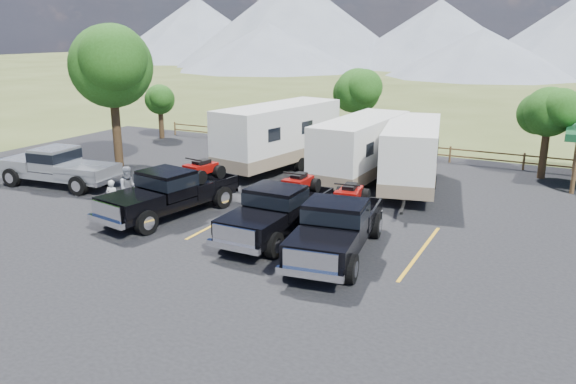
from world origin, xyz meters
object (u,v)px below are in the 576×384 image
at_px(person_b, 129,188).
at_px(trailer_left, 279,136).
at_px(rig_left, 172,191).
at_px(person_a, 113,198).
at_px(tree_big_nw, 111,66).
at_px(rig_right, 338,225).
at_px(trailer_right, 411,155).
at_px(pickup_silver, 58,166).
at_px(rig_center, 279,208).
at_px(trailer_center, 361,149).

bearing_deg(person_b, trailer_left, 21.91).
distance_m(rig_left, trailer_left, 9.15).
distance_m(rig_left, person_a, 2.45).
xyz_separation_m(tree_big_nw, person_a, (6.22, -6.91, -4.78)).
xyz_separation_m(rig_right, person_b, (-9.77, 0.52, -0.09)).
height_order(rig_left, rig_right, rig_left).
bearing_deg(person_b, rig_left, -47.22).
bearing_deg(trailer_right, rig_right, -101.96).
bearing_deg(pickup_silver, rig_center, 79.44).
bearing_deg(trailer_right, rig_left, -144.43).
height_order(tree_big_nw, rig_left, tree_big_nw).
relative_size(tree_big_nw, pickup_silver, 1.20).
xyz_separation_m(trailer_left, person_a, (-2.22, -10.38, -1.09)).
height_order(trailer_center, person_a, trailer_center).
relative_size(rig_left, rig_center, 1.07).
distance_m(rig_center, trailer_right, 8.85).
xyz_separation_m(trailer_center, trailer_right, (2.59, -0.09, -0.02)).
relative_size(rig_left, trailer_center, 0.72).
bearing_deg(rig_center, trailer_right, 72.19).
distance_m(rig_right, trailer_left, 12.49).
relative_size(tree_big_nw, person_b, 4.14).
height_order(tree_big_nw, person_a, tree_big_nw).
bearing_deg(tree_big_nw, person_a, -48.00).
bearing_deg(trailer_left, person_b, -93.51).
distance_m(pickup_silver, person_b, 5.94).
bearing_deg(rig_left, rig_right, 3.71).
bearing_deg(rig_right, pickup_silver, 165.03).
bearing_deg(rig_right, rig_left, 165.97).
xyz_separation_m(rig_right, trailer_right, (0.03, 9.18, 0.65)).
bearing_deg(trailer_left, tree_big_nw, -147.86).
distance_m(trailer_right, person_a, 13.79).
bearing_deg(rig_right, trailer_left, 119.21).
bearing_deg(trailer_left, pickup_silver, -125.08).
bearing_deg(person_a, rig_left, -160.95).
xyz_separation_m(rig_center, person_a, (-7.09, -1.25, -0.24)).
bearing_deg(trailer_right, trailer_left, 162.74).
height_order(trailer_center, trailer_right, trailer_center).
bearing_deg(person_a, trailer_right, -147.74).
xyz_separation_m(rig_center, trailer_left, (-4.87, 9.13, 0.85)).
bearing_deg(rig_right, tree_big_nw, 149.97).
bearing_deg(person_a, trailer_center, -138.82).
bearing_deg(rig_right, trailer_center, 97.33).
bearing_deg(trailer_left, trailer_center, 2.53).
distance_m(rig_center, trailer_center, 8.52).
xyz_separation_m(tree_big_nw, person_b, (6.22, -5.92, -4.61)).
xyz_separation_m(rig_left, person_b, (-2.08, -0.28, -0.09)).
bearing_deg(rig_center, rig_left, 179.91).
relative_size(rig_center, person_a, 4.07).
relative_size(rig_center, pickup_silver, 0.96).
bearing_deg(tree_big_nw, person_b, -43.56).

